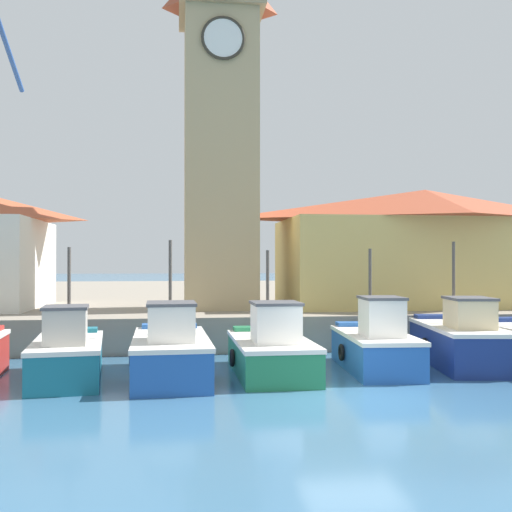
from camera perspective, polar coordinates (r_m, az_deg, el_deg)
The scene contains 9 objects.
ground_plane at distance 15.24m, azimuth 9.24°, elevation -12.98°, with size 300.00×300.00×0.00m, color #386689.
quay_wharf at distance 41.43m, azimuth -1.52°, elevation -4.17°, with size 120.00×40.00×1.30m, color gray.
fishing_boat_left_inner at distance 17.54m, azimuth -17.53°, elevation -8.93°, with size 2.30×4.58×3.70m.
fishing_boat_mid_left at distance 17.22m, azimuth -8.14°, elevation -9.00°, with size 2.29×5.20×3.92m.
fishing_boat_center at distance 17.58m, azimuth 1.46°, elevation -8.96°, with size 2.26×4.79×3.63m.
fishing_boat_mid_right at distance 18.60m, azimuth 11.30°, elevation -8.35°, with size 2.16×4.64×3.69m.
fishing_boat_right_inner at distance 20.13m, azimuth 18.91°, elevation -7.64°, with size 2.69×5.22×3.93m.
clock_tower at distance 26.08m, azimuth -3.42°, elevation 13.27°, with size 3.49×3.49×17.13m.
warehouse_right at distance 28.23m, azimuth 15.83°, elevation 0.89°, with size 13.25×6.47×5.25m.
Camera 1 is at (-4.27, -14.26, 3.29)m, focal length 42.00 mm.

